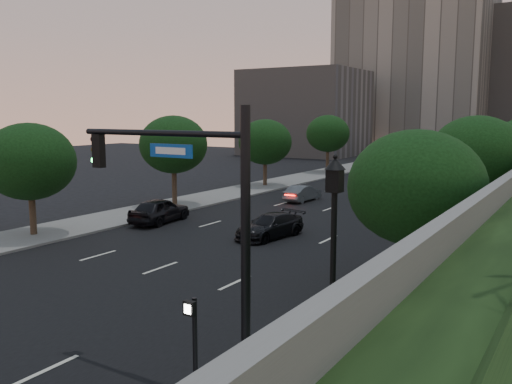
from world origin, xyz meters
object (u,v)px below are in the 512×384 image
Objects in this scene: sedan_far_left at (381,165)px; sedan_near_right at (270,226)px; street_lamp at (333,253)px; sedan_far_right at (457,179)px; pedestrian_c at (425,231)px; pedestrian_b at (430,271)px; sedan_mid_left at (303,193)px; sedan_near_left at (160,210)px; pedestrian_a at (383,311)px; traffic_signal_mast at (209,239)px.

sedan_far_left is 38.90m from sedan_near_right.
sedan_near_right is (-8.49, 10.61, -1.97)m from street_lamp.
sedan_far_right is 2.58× the size of pedestrian_c.
pedestrian_b is (6.05, -33.46, 0.37)m from sedan_far_right.
sedan_mid_left is at bearing -26.86° from pedestrian_c.
street_lamp reaches higher than sedan_near_left.
sedan_far_right is (8.37, 15.70, 0.03)m from sedan_mid_left.
sedan_near_right is at bearing 105.81° from sedan_far_left.
pedestrian_c reaches higher than sedan_mid_left.
sedan_mid_left is 26.86m from pedestrian_a.
traffic_signal_mast is 29.27m from sedan_mid_left.
sedan_far_left is 15.09m from sedan_far_right.
sedan_far_right is at bearing 90.73° from sedan_near_right.
sedan_near_right is at bearing -39.96° from pedestrian_a.
sedan_mid_left is 0.99× the size of sedan_far_right.
street_lamp is at bearing -42.32° from sedan_near_right.
street_lamp is at bearing -66.01° from sedan_far_right.
pedestrian_c is at bearing 142.26° from sedan_mid_left.
pedestrian_a is (14.32, -22.72, 0.43)m from sedan_mid_left.
sedan_far_left is (-13.82, 52.88, -2.96)m from traffic_signal_mast.
traffic_signal_mast is 1.79× the size of sedan_mid_left.
traffic_signal_mast reaches higher than sedan_far_left.
traffic_signal_mast is at bearing -55.83° from sedan_near_right.
sedan_mid_left is 17.79m from sedan_far_right.
pedestrian_c is (-2.12, 12.54, -0.15)m from pedestrian_a.
pedestrian_c is at bearing 23.93° from sedan_near_right.
pedestrian_c is at bearing -179.02° from sedan_near_left.
pedestrian_c is at bearing -87.89° from pedestrian_b.
traffic_signal_mast is at bearing 114.63° from sedan_mid_left.
pedestrian_b is (0.11, 4.96, -0.02)m from pedestrian_a.
traffic_signal_mast is 10.04m from pedestrian_b.
pedestrian_b is (10.13, -5.48, 0.39)m from sedan_near_right.
sedan_far_left is at bearing -98.47° from sedan_near_left.
sedan_near_right is at bearing -42.63° from pedestrian_b.
pedestrian_b is (18.15, -5.39, 0.25)m from sedan_near_left.
street_lamp is 1.09× the size of sedan_far_left.
sedan_near_right is (4.30, -12.29, 0.02)m from sedan_mid_left.
pedestrian_c is (7.90, 2.11, 0.25)m from sedan_near_right.
sedan_near_left is 30.57m from sedan_far_right.
traffic_signal_mast is at bearing 128.84° from sedan_near_left.
pedestrian_c is (15.93, 2.20, 0.12)m from sedan_near_left.
pedestrian_b is (14.43, -17.76, 0.40)m from sedan_mid_left.
sedan_far_left is at bearing 109.32° from sedan_near_right.
pedestrian_a is (10.02, -10.44, 0.41)m from sedan_near_right.
sedan_mid_left is 2.18× the size of pedestrian_b.
traffic_signal_mast is at bearing 56.07° from pedestrian_b.
traffic_signal_mast is 1.77× the size of sedan_far_right.
sedan_near_left is 8.03m from sedan_near_right.
pedestrian_a is (18.04, -10.34, 0.27)m from sedan_near_left.
sedan_far_left is at bearing -54.68° from pedestrian_c.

